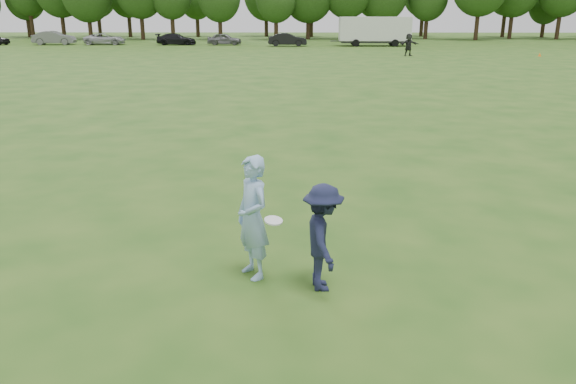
# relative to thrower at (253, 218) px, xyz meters

# --- Properties ---
(ground) EXTENTS (200.00, 200.00, 0.00)m
(ground) POSITION_rel_thrower_xyz_m (-0.49, -0.53, -0.95)
(ground) COLOR #234C15
(ground) RESTS_ON ground
(thrower) EXTENTS (0.76, 0.83, 1.91)m
(thrower) POSITION_rel_thrower_xyz_m (0.00, 0.00, 0.00)
(thrower) COLOR #90B6DE
(thrower) RESTS_ON ground
(defender) EXTENTS (0.71, 1.09, 1.60)m
(defender) POSITION_rel_thrower_xyz_m (1.04, -0.39, -0.16)
(defender) COLOR #191D38
(defender) RESTS_ON ground
(player_far_d) EXTENTS (1.89, 0.99, 1.95)m
(player_far_d) POSITION_rel_thrower_xyz_m (10.70, 43.88, 0.02)
(player_far_d) COLOR #252525
(player_far_d) RESTS_ON ground
(car_b) EXTENTS (4.95, 2.22, 1.58)m
(car_b) POSITION_rel_thrower_xyz_m (-27.97, 60.31, -0.17)
(car_b) COLOR slate
(car_b) RESTS_ON ground
(car_c) EXTENTS (4.95, 2.63, 1.32)m
(car_c) POSITION_rel_thrower_xyz_m (-21.99, 60.48, -0.29)
(car_c) COLOR #AEAEB3
(car_c) RESTS_ON ground
(car_d) EXTENTS (4.60, 1.92, 1.33)m
(car_d) POSITION_rel_thrower_xyz_m (-13.43, 60.07, -0.29)
(car_d) COLOR black
(car_d) RESTS_ON ground
(car_e) EXTENTS (4.03, 1.74, 1.36)m
(car_e) POSITION_rel_thrower_xyz_m (-7.76, 60.09, -0.28)
(car_e) COLOR slate
(car_e) RESTS_ON ground
(car_f) EXTENTS (4.38, 1.54, 1.44)m
(car_f) POSITION_rel_thrower_xyz_m (-0.31, 57.99, -0.23)
(car_f) COLOR black
(car_f) RESTS_ON ground
(field_cone) EXTENTS (0.28, 0.28, 0.30)m
(field_cone) POSITION_rel_thrower_xyz_m (22.34, 43.61, -0.80)
(field_cone) COLOR #FF5F0D
(field_cone) RESTS_ON ground
(disc_in_play) EXTENTS (0.32, 0.32, 0.09)m
(disc_in_play) POSITION_rel_thrower_xyz_m (0.32, -0.30, 0.07)
(disc_in_play) COLOR white
(disc_in_play) RESTS_ON ground
(cargo_trailer) EXTENTS (9.00, 2.75, 3.20)m
(cargo_trailer) POSITION_rel_thrower_xyz_m (9.57, 58.48, 0.82)
(cargo_trailer) COLOR white
(cargo_trailer) RESTS_ON ground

